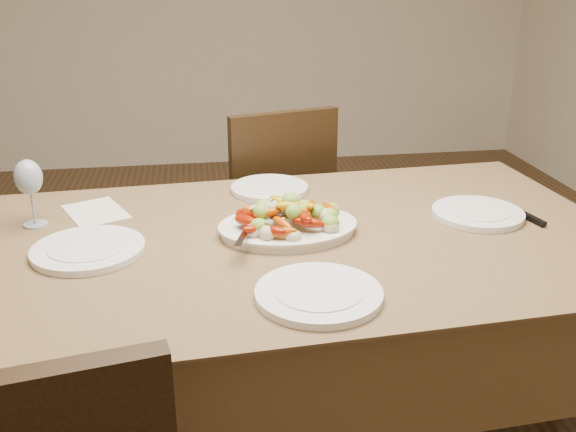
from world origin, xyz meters
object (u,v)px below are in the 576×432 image
(dining_table, at_px, (288,356))
(chair_far, at_px, (266,217))
(plate_right, at_px, (478,214))
(plate_far, at_px, (270,189))
(plate_left, at_px, (88,250))
(plate_near, at_px, (319,294))
(serving_platter, at_px, (288,229))
(wine_glass, at_px, (31,191))

(dining_table, bearing_deg, chair_far, 87.45)
(plate_right, relative_size, plate_far, 1.06)
(plate_left, distance_m, plate_far, 0.65)
(plate_left, height_order, plate_right, same)
(dining_table, xyz_separation_m, plate_right, (0.57, 0.07, 0.39))
(plate_right, xyz_separation_m, plate_near, (-0.55, -0.41, 0.00))
(plate_left, xyz_separation_m, plate_near, (0.54, -0.32, 0.00))
(chair_far, distance_m, serving_platter, 0.89)
(serving_platter, height_order, plate_near, serving_platter)
(serving_platter, xyz_separation_m, plate_left, (-0.52, -0.05, -0.00))
(dining_table, distance_m, plate_right, 0.69)
(dining_table, xyz_separation_m, plate_far, (-0.00, 0.38, 0.39))
(plate_far, bearing_deg, plate_near, -88.40)
(plate_left, relative_size, plate_far, 1.15)
(dining_table, distance_m, wine_glass, 0.86)
(plate_far, bearing_deg, serving_platter, -88.79)
(plate_left, relative_size, plate_near, 1.00)
(dining_table, height_order, plate_right, plate_right)
(plate_left, bearing_deg, plate_right, 4.61)
(wine_glass, bearing_deg, plate_right, -5.59)
(wine_glass, bearing_deg, plate_left, -50.84)
(chair_far, height_order, serving_platter, chair_far)
(chair_far, xyz_separation_m, serving_platter, (-0.03, -0.83, 0.30))
(plate_right, height_order, plate_near, same)
(dining_table, relative_size, plate_far, 7.39)
(plate_right, distance_m, plate_far, 0.65)
(serving_platter, xyz_separation_m, plate_far, (-0.01, 0.35, -0.00))
(plate_far, bearing_deg, wine_glass, -164.83)
(chair_far, distance_m, plate_right, 1.00)
(dining_table, height_order, plate_near, plate_near)
(serving_platter, bearing_deg, plate_left, -174.67)
(plate_right, bearing_deg, plate_left, -175.39)
(chair_far, xyz_separation_m, plate_far, (-0.04, -0.48, 0.29))
(plate_near, bearing_deg, plate_far, 91.60)
(plate_near, height_order, wine_glass, wine_glass)
(serving_platter, relative_size, plate_near, 1.29)
(plate_left, bearing_deg, plate_near, -30.74)
(plate_right, bearing_deg, chair_far, 123.80)
(plate_near, bearing_deg, dining_table, 92.82)
(chair_far, height_order, plate_right, chair_far)
(plate_right, bearing_deg, plate_near, -143.68)
(plate_near, xyz_separation_m, wine_glass, (-0.71, 0.53, 0.09))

